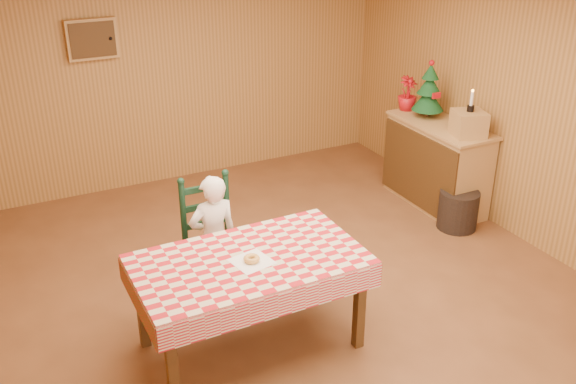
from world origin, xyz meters
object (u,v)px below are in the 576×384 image
object	(u,v)px
storage_bin	(458,210)
dining_table	(249,268)
seated_child	(214,239)
crate	(469,123)
christmas_tree	(429,92)
shelf_unit	(436,164)
ladder_chair	(212,242)

from	to	relation	value
storage_bin	dining_table	bearing A→B (deg)	-163.66
seated_child	crate	xyz separation A→B (m)	(2.80, 0.21, 0.49)
dining_table	christmas_tree	bearing A→B (deg)	29.58
dining_table	christmas_tree	xyz separation A→B (m)	(2.80, 1.59, 0.52)
crate	christmas_tree	distance (m)	0.67
crate	christmas_tree	world-z (taller)	christmas_tree
shelf_unit	ladder_chair	bearing A→B (deg)	-168.78
ladder_chair	shelf_unit	bearing A→B (deg)	11.22
dining_table	storage_bin	world-z (taller)	dining_table
dining_table	shelf_unit	bearing A→B (deg)	25.64
ladder_chair	christmas_tree	bearing A→B (deg)	16.01
crate	christmas_tree	size ratio (longest dim) A/B	0.48
christmas_tree	crate	bearing A→B (deg)	-90.00
dining_table	christmas_tree	world-z (taller)	christmas_tree
ladder_chair	storage_bin	bearing A→B (deg)	-0.19
seated_child	christmas_tree	world-z (taller)	christmas_tree
crate	shelf_unit	bearing A→B (deg)	91.23
storage_bin	seated_child	bearing A→B (deg)	-178.96
shelf_unit	storage_bin	world-z (taller)	shelf_unit
shelf_unit	crate	xyz separation A→B (m)	(0.01, -0.40, 0.59)
storage_bin	shelf_unit	bearing A→B (deg)	75.92
ladder_chair	shelf_unit	xyz separation A→B (m)	(2.79, 0.55, -0.04)
dining_table	seated_child	size ratio (longest dim) A/B	1.47
ladder_chair	crate	distance (m)	2.86
ladder_chair	crate	world-z (taller)	crate
seated_child	shelf_unit	xyz separation A→B (m)	(2.79, 0.61, -0.10)
shelf_unit	crate	world-z (taller)	crate
ladder_chair	seated_child	size ratio (longest dim) A/B	0.96
crate	storage_bin	xyz separation A→B (m)	(-0.15, -0.16, -0.85)
seated_child	shelf_unit	bearing A→B (deg)	-167.66
ladder_chair	shelf_unit	distance (m)	2.85
ladder_chair	seated_child	distance (m)	0.08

